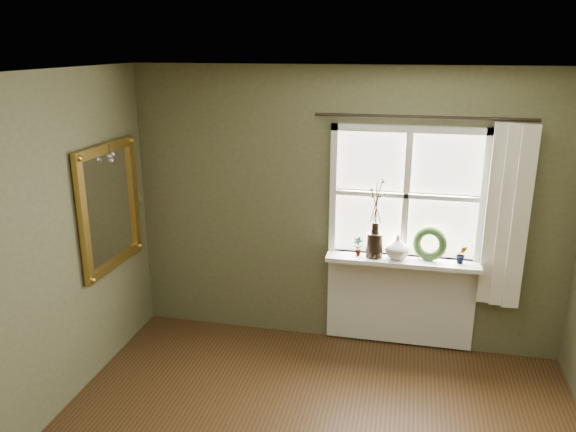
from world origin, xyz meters
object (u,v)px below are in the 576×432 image
(dark_jug, at_px, (374,245))
(gilt_mirror, at_px, (110,206))
(wreath, at_px, (429,247))
(cream_vase, at_px, (397,247))

(dark_jug, height_order, gilt_mirror, gilt_mirror)
(wreath, bearing_deg, cream_vase, -156.14)
(dark_jug, bearing_deg, wreath, 4.73)
(dark_jug, height_order, cream_vase, dark_jug)
(dark_jug, relative_size, cream_vase, 1.02)
(dark_jug, distance_m, wreath, 0.48)
(wreath, bearing_deg, dark_jug, -159.52)
(dark_jug, distance_m, cream_vase, 0.20)
(gilt_mirror, bearing_deg, wreath, 12.53)
(dark_jug, xyz_separation_m, gilt_mirror, (-2.26, -0.57, 0.38))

